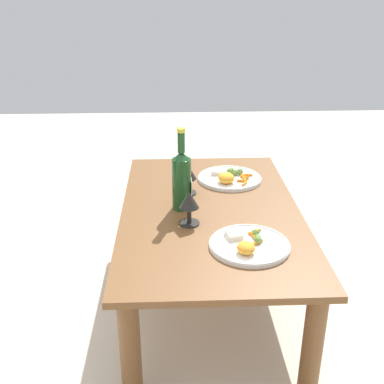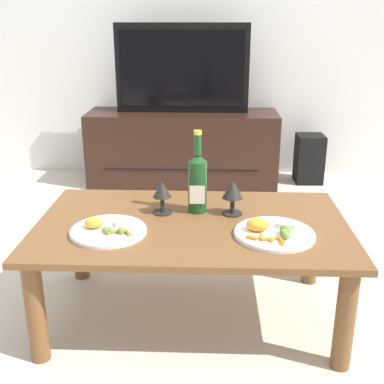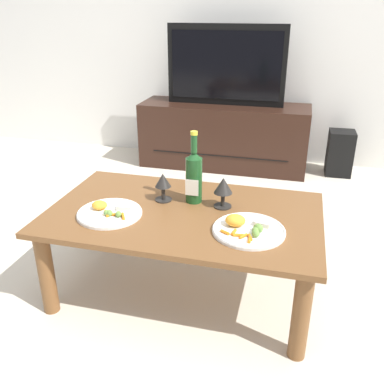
{
  "view_description": "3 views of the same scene",
  "coord_description": "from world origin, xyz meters",
  "px_view_note": "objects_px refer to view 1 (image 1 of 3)",
  "views": [
    {
      "loc": [
        -1.74,
        0.15,
        1.28
      ],
      "look_at": [
        0.0,
        0.08,
        0.5
      ],
      "focal_mm": 44.35,
      "sensor_mm": 36.0,
      "label": 1
    },
    {
      "loc": [
        0.07,
        -1.75,
        1.18
      ],
      "look_at": [
        -0.0,
        0.08,
        0.52
      ],
      "focal_mm": 45.47,
      "sensor_mm": 36.0,
      "label": 2
    },
    {
      "loc": [
        0.46,
        -1.62,
        1.27
      ],
      "look_at": [
        0.03,
        0.04,
        0.51
      ],
      "focal_mm": 39.19,
      "sensor_mm": 36.0,
      "label": 3
    }
  ],
  "objects_px": {
    "dining_table": "(210,224)",
    "dinner_plate_right": "(229,177)",
    "wine_bottle": "(182,178)",
    "goblet_right": "(187,173)",
    "goblet_left": "(189,202)",
    "dinner_plate_left": "(249,244)"
  },
  "relations": [
    {
      "from": "dining_table",
      "to": "dinner_plate_left",
      "type": "relative_size",
      "value": 4.25
    },
    {
      "from": "wine_bottle",
      "to": "dinner_plate_right",
      "type": "height_order",
      "value": "wine_bottle"
    },
    {
      "from": "dinner_plate_right",
      "to": "wine_bottle",
      "type": "bearing_deg",
      "value": 141.3
    },
    {
      "from": "dining_table",
      "to": "dinner_plate_right",
      "type": "relative_size",
      "value": 4.07
    },
    {
      "from": "wine_bottle",
      "to": "goblet_right",
      "type": "bearing_deg",
      "value": -10.07
    },
    {
      "from": "dinner_plate_left",
      "to": "dinner_plate_right",
      "type": "height_order",
      "value": "dinner_plate_right"
    },
    {
      "from": "wine_bottle",
      "to": "goblet_left",
      "type": "bearing_deg",
      "value": -169.93
    },
    {
      "from": "dinner_plate_right",
      "to": "goblet_left",
      "type": "bearing_deg",
      "value": 154.59
    },
    {
      "from": "wine_bottle",
      "to": "goblet_left",
      "type": "distance_m",
      "value": 0.15
    },
    {
      "from": "wine_bottle",
      "to": "dinner_plate_right",
      "type": "relative_size",
      "value": 1.14
    },
    {
      "from": "wine_bottle",
      "to": "dinner_plate_right",
      "type": "xyz_separation_m",
      "value": [
        0.29,
        -0.23,
        -0.12
      ]
    },
    {
      "from": "goblet_left",
      "to": "goblet_right",
      "type": "relative_size",
      "value": 0.94
    },
    {
      "from": "dining_table",
      "to": "goblet_right",
      "type": "height_order",
      "value": "goblet_right"
    },
    {
      "from": "dinner_plate_left",
      "to": "goblet_right",
      "type": "bearing_deg",
      "value": 23.39
    },
    {
      "from": "dinner_plate_left",
      "to": "dinner_plate_right",
      "type": "xyz_separation_m",
      "value": [
        0.61,
        -0.0,
        0.0
      ]
    },
    {
      "from": "goblet_left",
      "to": "dining_table",
      "type": "bearing_deg",
      "value": -36.35
    },
    {
      "from": "dining_table",
      "to": "goblet_left",
      "type": "relative_size",
      "value": 8.98
    },
    {
      "from": "goblet_right",
      "to": "dinner_plate_right",
      "type": "height_order",
      "value": "goblet_right"
    },
    {
      "from": "wine_bottle",
      "to": "goblet_right",
      "type": "xyz_separation_m",
      "value": [
        0.14,
        -0.03,
        -0.04
      ]
    },
    {
      "from": "goblet_right",
      "to": "dinner_plate_right",
      "type": "distance_m",
      "value": 0.26
    },
    {
      "from": "dinner_plate_left",
      "to": "dining_table",
      "type": "bearing_deg",
      "value": 19.8
    },
    {
      "from": "goblet_right",
      "to": "goblet_left",
      "type": "bearing_deg",
      "value": 180.0
    }
  ]
}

